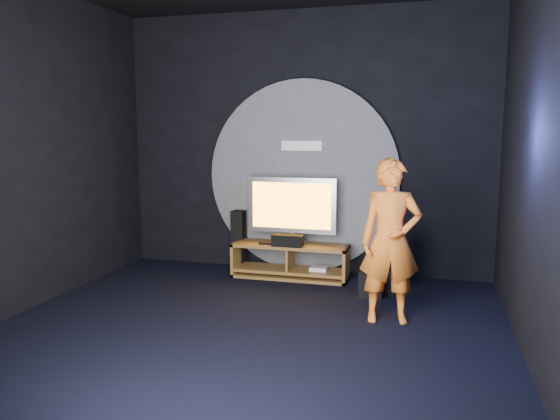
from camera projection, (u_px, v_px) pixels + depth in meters
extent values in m
plane|color=black|center=(244.00, 333.00, 5.23)|extent=(5.00, 5.00, 0.00)
cube|color=black|center=(303.00, 143.00, 7.35)|extent=(5.00, 0.04, 3.50)
cube|color=black|center=(68.00, 170.00, 2.59)|extent=(5.00, 0.04, 3.50)
cube|color=black|center=(13.00, 148.00, 5.63)|extent=(0.04, 5.00, 3.50)
cube|color=black|center=(541.00, 153.00, 4.32)|extent=(0.04, 5.00, 3.50)
cylinder|color=#515156|center=(302.00, 177.00, 7.37)|extent=(2.60, 0.08, 2.60)
cube|color=white|center=(302.00, 146.00, 7.25)|extent=(0.55, 0.03, 0.13)
cube|color=olive|center=(290.00, 246.00, 7.14)|extent=(1.52, 0.45, 0.04)
cube|color=olive|center=(290.00, 270.00, 7.19)|extent=(1.47, 0.42, 0.04)
cube|color=olive|center=(237.00, 257.00, 7.36)|extent=(0.04, 0.45, 0.45)
cube|color=olive|center=(346.00, 264.00, 6.97)|extent=(0.04, 0.45, 0.45)
cube|color=olive|center=(290.00, 258.00, 7.16)|extent=(0.03, 0.40, 0.29)
cube|color=olive|center=(290.00, 276.00, 7.20)|extent=(1.52, 0.45, 0.04)
cube|color=white|center=(319.00, 269.00, 7.08)|extent=(0.22, 0.16, 0.05)
cube|color=#ABABB3|center=(292.00, 242.00, 7.20)|extent=(0.36, 0.22, 0.04)
cylinder|color=#ABABB3|center=(292.00, 236.00, 7.19)|extent=(0.07, 0.07, 0.10)
cube|color=#ABABB3|center=(292.00, 205.00, 7.13)|extent=(1.18, 0.06, 0.73)
cube|color=#FF9D23|center=(291.00, 206.00, 7.09)|extent=(1.05, 0.01, 0.60)
cube|color=black|center=(288.00, 241.00, 6.98)|extent=(0.40, 0.15, 0.15)
cube|color=black|center=(266.00, 244.00, 7.10)|extent=(0.18, 0.05, 0.02)
cube|color=black|center=(239.00, 241.00, 7.51)|extent=(0.17, 0.19, 0.83)
cube|color=black|center=(389.00, 259.00, 6.44)|extent=(0.17, 0.19, 0.83)
cube|color=black|center=(371.00, 284.00, 6.37)|extent=(0.27, 0.27, 0.30)
imported|color=orange|center=(391.00, 241.00, 5.46)|extent=(0.67, 0.50, 1.66)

